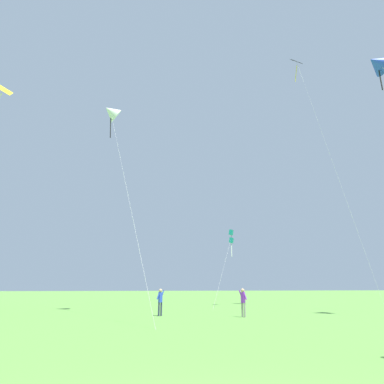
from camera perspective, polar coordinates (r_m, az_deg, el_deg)
The scene contains 7 objects.
kite_black_large at distance 39.66m, azimuth 18.73°, elevation 19.60°, with size 1.39×7.59×26.93m.
kite_teal_box at distance 33.97m, azimuth 7.05°, elevation -8.03°, with size 4.11×5.34×7.58m.
kite_white_distant at distance 28.36m, azimuth -14.31°, elevation 13.74°, with size 3.76×11.40×16.70m.
kite_blue_delta at distance 27.53m, azimuth 30.36°, elevation 19.32°, with size 1.70×11.41×17.79m.
kite_yellow_diamond at distance 44.66m, azimuth -31.27°, elevation 14.57°, with size 2.87×8.22×25.08m.
person_near_tree at distance 20.20m, azimuth 9.15°, elevation -18.56°, with size 0.38×0.46×1.62m.
person_in_blue_jacket at distance 20.93m, azimuth -5.71°, elevation -18.65°, with size 0.51×0.24×1.60m.
Camera 1 is at (-1.12, -3.32, 1.64)m, focal length 29.71 mm.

